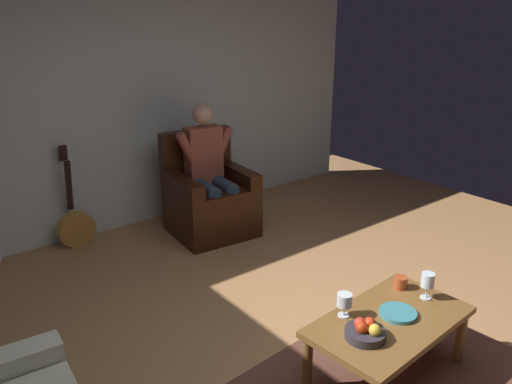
{
  "coord_description": "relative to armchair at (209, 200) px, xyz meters",
  "views": [
    {
      "loc": [
        2.07,
        1.7,
        2.1
      ],
      "look_at": [
        -0.17,
        -1.18,
        0.79
      ],
      "focal_mm": 35.46,
      "sensor_mm": 36.0,
      "label": 1
    }
  ],
  "objects": [
    {
      "name": "guitar",
      "position": [
        1.17,
        -0.49,
        -0.13
      ],
      "size": [
        0.34,
        0.21,
        0.96
      ],
      "color": "#B77D36",
      "rests_on": "ground"
    },
    {
      "name": "armchair",
      "position": [
        0.0,
        0.0,
        0.0
      ],
      "size": [
        0.81,
        0.78,
        1.0
      ],
      "rotation": [
        0.0,
        0.0,
        -0.09
      ],
      "color": "black",
      "rests_on": "ground"
    },
    {
      "name": "coffee_table",
      "position": [
        0.33,
        2.46,
        -0.0
      ],
      "size": [
        1.04,
        0.64,
        0.4
      ],
      "rotation": [
        0.0,
        0.0,
        0.07
      ],
      "color": "brown",
      "rests_on": "ground"
    },
    {
      "name": "ground_plane",
      "position": [
        0.44,
        2.28,
        -0.34
      ],
      "size": [
        7.07,
        7.07,
        0.0
      ],
      "primitive_type": "plane",
      "color": "#AA794B"
    },
    {
      "name": "candle_jar",
      "position": [
        -0.0,
        2.28,
        0.1
      ],
      "size": [
        0.09,
        0.09,
        0.08
      ],
      "primitive_type": "cylinder",
      "color": "#AB4622",
      "rests_on": "coffee_table"
    },
    {
      "name": "wine_glass_near",
      "position": [
        0.52,
        2.27,
        0.15
      ],
      "size": [
        0.09,
        0.09,
        0.15
      ],
      "color": "silver",
      "rests_on": "coffee_table"
    },
    {
      "name": "wine_glass_far",
      "position": [
        -0.03,
        2.45,
        0.17
      ],
      "size": [
        0.08,
        0.08,
        0.17
      ],
      "color": "silver",
      "rests_on": "coffee_table"
    },
    {
      "name": "decorative_dish",
      "position": [
        0.26,
        2.46,
        0.07
      ],
      "size": [
        0.22,
        0.22,
        0.02
      ],
      "primitive_type": "cylinder",
      "color": "teal",
      "rests_on": "coffee_table"
    },
    {
      "name": "fruit_bowl",
      "position": [
        0.59,
        2.49,
        0.1
      ],
      "size": [
        0.23,
        0.23,
        0.11
      ],
      "color": "#2E2930",
      "rests_on": "coffee_table"
    },
    {
      "name": "wall_back",
      "position": [
        0.44,
        -0.7,
        1.01
      ],
      "size": [
        5.68,
        0.06,
        2.71
      ],
      "primitive_type": "cube",
      "color": "silver",
      "rests_on": "ground"
    },
    {
      "name": "person_seated",
      "position": [
        0.0,
        0.03,
        0.34
      ],
      "size": [
        0.61,
        0.59,
        1.28
      ],
      "rotation": [
        0.0,
        0.0,
        -0.09
      ],
      "color": "brown",
      "rests_on": "ground"
    },
    {
      "name": "rug",
      "position": [
        0.33,
        2.46,
        -0.34
      ],
      "size": [
        1.78,
        1.28,
        0.01
      ],
      "primitive_type": "cube",
      "rotation": [
        0.0,
        0.0,
        0.07
      ],
      "color": "brown",
      "rests_on": "ground"
    }
  ]
}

